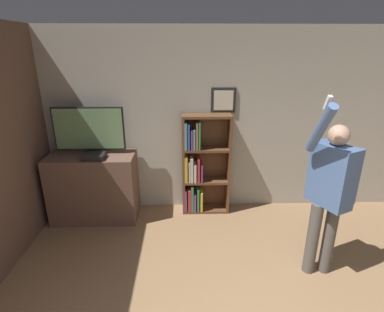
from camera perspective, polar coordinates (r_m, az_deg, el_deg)
name	(u,v)px	position (r m, az deg, el deg)	size (l,w,h in m)	color
wall_back	(223,123)	(4.49, 5.89, 6.30)	(7.17, 0.09, 2.70)	#B2AD9E
tv_ledge	(94,187)	(4.60, -18.09, -5.63)	(1.21, 0.57, 0.98)	brown
television	(89,130)	(4.39, -18.99, 4.69)	(0.97, 0.22, 0.66)	black
game_console	(94,156)	(4.25, -18.19, -0.07)	(0.28, 0.24, 0.07)	black
bookshelf	(201,167)	(4.48, 1.66, -2.08)	(0.71, 0.28, 1.52)	brown
person	(330,189)	(3.40, 24.76, -5.65)	(0.58, 0.57, 2.03)	#56514C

